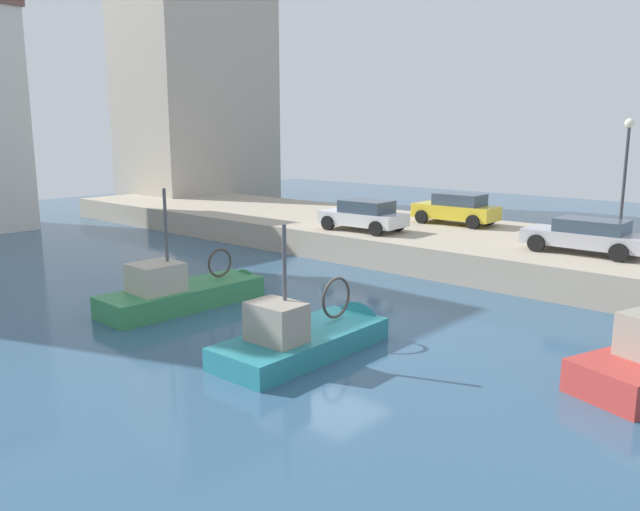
{
  "coord_description": "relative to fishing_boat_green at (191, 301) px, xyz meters",
  "views": [
    {
      "loc": [
        -13.1,
        -11.15,
        5.61
      ],
      "look_at": [
        3.34,
        3.59,
        1.2
      ],
      "focal_mm": 35.47,
      "sensor_mm": 36.0,
      "label": 1
    }
  ],
  "objects": [
    {
      "name": "fishing_boat_teal",
      "position": [
        -0.49,
        -5.84,
        -0.02
      ],
      "size": [
        5.69,
        2.21,
        4.27
      ],
      "color": "teal",
      "rests_on": "ground"
    },
    {
      "name": "waterfront_building_west",
      "position": [
        16.97,
        21.56,
        9.86
      ],
      "size": [
        10.26,
        7.38,
        19.95
      ],
      "color": "#B2A899",
      "rests_on": "ground"
    },
    {
      "name": "water_surface",
      "position": [
        1.11,
        -5.24,
        -0.14
      ],
      "size": [
        80.0,
        80.0,
        0.0
      ],
      "primitive_type": "plane",
      "color": "#335675",
      "rests_on": "ground"
    },
    {
      "name": "quay_streetlamp",
      "position": [
        14.11,
        -8.81,
        4.31
      ],
      "size": [
        0.36,
        0.36,
        4.83
      ],
      "color": "#38383D",
      "rests_on": "quay_wall"
    },
    {
      "name": "parked_car_silver",
      "position": [
        11.18,
        -8.56,
        1.72
      ],
      "size": [
        1.96,
        4.23,
        1.26
      ],
      "color": "#B7B7BC",
      "rests_on": "quay_wall"
    },
    {
      "name": "fishing_boat_green",
      "position": [
        0.0,
        0.0,
        0.0
      ],
      "size": [
        6.22,
        2.16,
        4.66
      ],
      "color": "#388951",
      "rests_on": "ground"
    },
    {
      "name": "quay_wall",
      "position": [
        12.61,
        -5.24,
        0.46
      ],
      "size": [
        9.0,
        56.0,
        1.2
      ],
      "primitive_type": "cube",
      "color": "#ADA08C",
      "rests_on": "ground"
    },
    {
      "name": "parked_car_yellow",
      "position": [
        14.4,
        -1.4,
        1.8
      ],
      "size": [
        1.93,
        3.99,
        1.46
      ],
      "color": "gold",
      "rests_on": "quay_wall"
    },
    {
      "name": "parked_car_white",
      "position": [
        9.95,
        0.66,
        1.75
      ],
      "size": [
        2.06,
        3.89,
        1.36
      ],
      "color": "silver",
      "rests_on": "quay_wall"
    }
  ]
}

